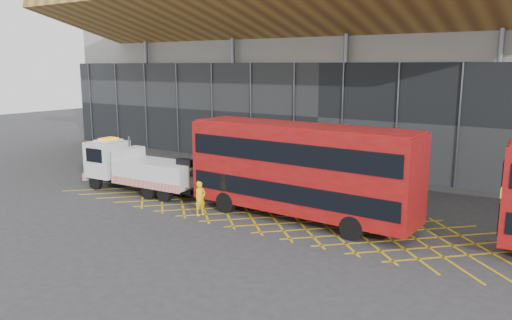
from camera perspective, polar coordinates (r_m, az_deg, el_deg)
The scene contains 6 objects.
ground_plane at distance 30.05m, azimuth -6.38°, elevation -4.35°, with size 120.00×120.00×0.00m, color #2C2C2F.
road_markings at distance 26.90m, azimuth 2.84°, elevation -6.09°, with size 27.96×7.16×0.01m.
construction_building at distance 43.89m, azimuth 11.42°, elevation 12.09°, with size 55.00×23.97×18.00m.
recovery_truck at distance 31.87m, azimuth -13.44°, elevation -0.90°, with size 9.46×2.62×3.29m.
bus_towed at distance 25.24m, azimuth 5.02°, elevation -0.88°, with size 12.15×3.20×4.91m.
worker at distance 26.48m, azimuth -6.38°, elevation -4.38°, with size 0.67×0.44×1.83m, color yellow.
Camera 1 is at (18.79, -22.11, 7.80)m, focal length 35.00 mm.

